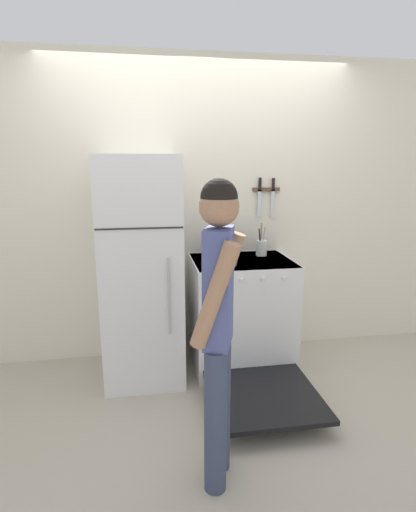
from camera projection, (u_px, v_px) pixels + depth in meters
The scene contains 9 objects.
ground_plane at pixel (200, 349), 3.71m from camera, with size 14.00×14.00×0.00m, color #B2A893.
wall_back at pixel (199, 211), 3.45m from camera, with size 10.00×0.06×2.55m.
refrigerator at pixel (142, 270), 3.10m from camera, with size 0.60×0.72×1.74m.
stove_range at pixel (242, 315), 3.31m from camera, with size 0.81×1.39×0.92m.
dutch_oven_pot at pixel (223, 254), 3.06m from camera, with size 0.26×0.22×0.19m.
tea_kettle at pixel (219, 250), 3.32m from camera, with size 0.21×0.16×0.22m.
utensil_jar at pixel (261, 247), 3.38m from camera, with size 0.09×0.10×0.28m.
person at pixel (218, 320), 1.99m from camera, with size 0.33×0.38×1.62m.
wall_knife_strip at pixel (266, 191), 3.46m from camera, with size 0.24×0.03×0.34m.
Camera 1 is at (-0.48, -3.38, 1.69)m, focal length 28.00 mm.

